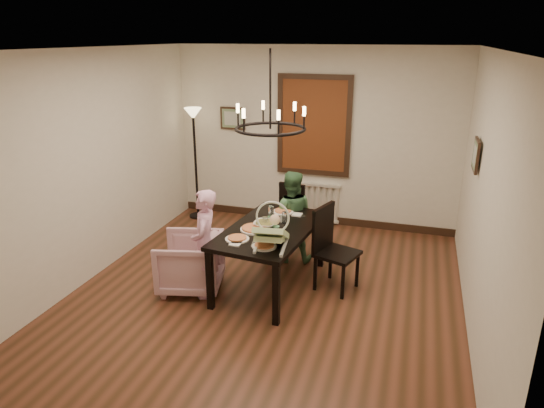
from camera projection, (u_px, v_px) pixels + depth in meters
The scene contains 17 objects.
room_shell at pixel (275, 173), 5.68m from camera, with size 4.51×5.00×2.81m.
dining_table at pixel (270, 234), 5.78m from camera, with size 1.10×1.73×0.77m.
chair_far at pixel (286, 217), 6.98m from camera, with size 0.40×0.40×0.91m, color black, non-canonical shape.
chair_right at pixel (338, 249), 5.77m from camera, with size 0.46×0.46×1.04m, color black, non-canonical shape.
armchair at pixel (190, 263), 5.83m from camera, with size 0.73×0.75×0.68m, color #C99AA3.
elderly_woman at pixel (205, 253), 5.63m from camera, with size 0.39×0.26×1.08m, color #E29FC2.
seated_man at pixel (290, 224), 6.53m from camera, with size 0.51×0.40×1.04m, color #457448.
baby_bouncer at pixel (271, 232), 5.18m from camera, with size 0.39×0.53×0.35m, color #C7E9A0, non-canonical shape.
salad_bowl at pixel (265, 224), 5.76m from camera, with size 0.32×0.32×0.08m, color white.
pizza_platter at pixel (254, 229), 5.67m from camera, with size 0.33×0.33×0.04m, color tan.
drinking_glass at pixel (265, 223), 5.72m from camera, with size 0.07×0.07×0.14m, color silver.
window_blinds at pixel (314, 126), 7.50m from camera, with size 1.00×0.03×1.40m, color brown.
radiator at pixel (312, 202), 7.93m from camera, with size 0.92×0.12×0.62m, color silver, non-canonical shape.
picture_back at pixel (233, 118), 7.87m from camera, with size 0.42×0.03×0.36m, color black.
picture_right at pixel (476, 155), 5.46m from camera, with size 0.42×0.03×0.36m, color black.
floor_lamp at pixel (196, 165), 7.98m from camera, with size 0.30×0.30×1.80m, color black, non-canonical shape.
chandelier at pixel (270, 129), 5.36m from camera, with size 0.80×0.80×0.04m, color black.
Camera 1 is at (1.57, -4.88, 2.93)m, focal length 32.00 mm.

